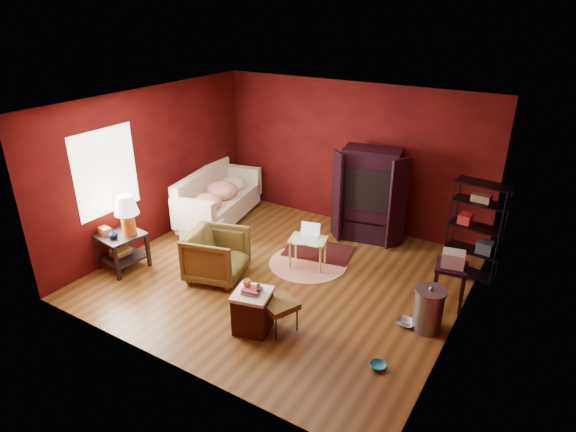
% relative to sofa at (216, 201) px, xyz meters
% --- Properties ---
extents(room, '(5.54, 5.04, 2.84)m').
position_rel_sofa_xyz_m(room, '(2.26, -1.17, 0.99)').
color(room, brown).
rests_on(room, ground).
extents(sofa, '(1.39, 2.20, 0.83)m').
position_rel_sofa_xyz_m(sofa, '(0.00, 0.00, 0.00)').
color(sofa, white).
rests_on(sofa, ground).
extents(armchair, '(1.00, 1.04, 0.89)m').
position_rel_sofa_xyz_m(armchair, '(1.44, -1.73, 0.03)').
color(armchair, black).
rests_on(armchair, ground).
extents(pet_bowl_steel, '(0.26, 0.08, 0.26)m').
position_rel_sofa_xyz_m(pet_bowl_steel, '(4.48, -1.36, -0.29)').
color(pet_bowl_steel, silver).
rests_on(pet_bowl_steel, ground).
extents(pet_bowl_turquoise, '(0.21, 0.09, 0.21)m').
position_rel_sofa_xyz_m(pet_bowl_turquoise, '(4.48, -2.37, -0.31)').
color(pet_bowl_turquoise, teal).
rests_on(pet_bowl_turquoise, ground).
extents(vase, '(0.19, 0.20, 0.15)m').
position_rel_sofa_xyz_m(vase, '(-0.07, -2.47, 0.28)').
color(vase, '#0D1742').
rests_on(vase, side_table).
extents(mug, '(0.13, 0.12, 0.11)m').
position_rel_sofa_xyz_m(mug, '(2.63, -2.53, 0.30)').
color(mug, '#FED87C').
rests_on(mug, hamper).
extents(side_table, '(0.74, 0.74, 1.30)m').
position_rel_sofa_xyz_m(side_table, '(-0.04, -2.27, 0.37)').
color(side_table, black).
rests_on(side_table, ground).
extents(sofa_cushions, '(1.31, 2.38, 0.94)m').
position_rel_sofa_xyz_m(sofa_cushions, '(0.02, -0.00, 0.05)').
color(sofa_cushions, white).
rests_on(sofa_cushions, sofa).
extents(hamper, '(0.58, 0.58, 0.68)m').
position_rel_sofa_xyz_m(hamper, '(2.72, -2.55, -0.11)').
color(hamper, '#3D1C0E').
rests_on(hamper, ground).
extents(footstool, '(0.57, 0.57, 0.44)m').
position_rel_sofa_xyz_m(footstool, '(3.02, -2.35, -0.03)').
color(footstool, black).
rests_on(footstool, ground).
extents(rug_round, '(1.40, 1.40, 0.01)m').
position_rel_sofa_xyz_m(rug_round, '(2.48, -0.58, -0.41)').
color(rug_round, beige).
rests_on(rug_round, ground).
extents(rug_oriental, '(1.32, 1.01, 0.01)m').
position_rel_sofa_xyz_m(rug_oriental, '(2.43, -0.10, -0.40)').
color(rug_oriental, '#4A1313').
rests_on(rug_oriental, ground).
extents(laptop_desk, '(0.69, 0.59, 0.75)m').
position_rel_sofa_xyz_m(laptop_desk, '(2.51, -0.65, 0.05)').
color(laptop_desk, '#FFEE74').
rests_on(laptop_desk, ground).
extents(tv_armoire, '(1.36, 0.89, 1.75)m').
position_rel_sofa_xyz_m(tv_armoire, '(2.95, 0.84, 0.50)').
color(tv_armoire, black).
rests_on(tv_armoire, ground).
extents(wire_shelving, '(0.83, 0.42, 1.65)m').
position_rel_sofa_xyz_m(wire_shelving, '(4.93, 0.40, 0.49)').
color(wire_shelving, black).
rests_on(wire_shelving, ground).
extents(small_stand, '(0.52, 0.52, 0.89)m').
position_rel_sofa_xyz_m(small_stand, '(4.83, -0.57, 0.25)').
color(small_stand, black).
rests_on(small_stand, ground).
extents(trash_can, '(0.43, 0.43, 0.68)m').
position_rel_sofa_xyz_m(trash_can, '(4.75, -1.28, -0.10)').
color(trash_can, gray).
rests_on(trash_can, ground).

